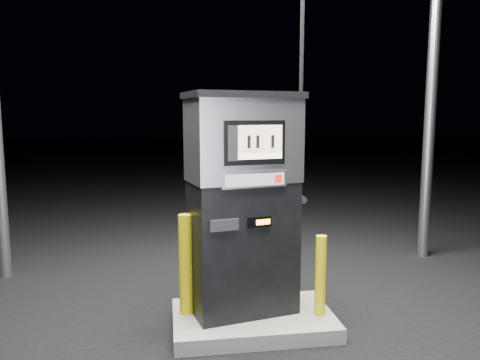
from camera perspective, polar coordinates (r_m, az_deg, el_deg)
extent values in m
plane|color=black|center=(4.98, 1.57, -17.49)|extent=(80.00, 80.00, 0.00)
cube|color=slate|center=(4.94, 1.58, -16.70)|extent=(1.60, 1.00, 0.15)
cylinder|color=gray|center=(7.47, 22.21, 8.22)|extent=(0.16, 0.16, 4.50)
cube|color=black|center=(4.76, 0.31, -8.12)|extent=(1.12, 0.79, 1.34)
cube|color=silver|center=(4.59, 0.32, 4.84)|extent=(1.14, 0.81, 0.80)
cube|color=black|center=(4.58, 0.33, 10.26)|extent=(1.19, 0.86, 0.06)
cube|color=black|center=(4.30, 1.81, 4.56)|extent=(0.59, 0.16, 0.41)
cube|color=beige|center=(4.30, 2.50, 4.99)|extent=(0.43, 0.10, 0.26)
cube|color=white|center=(4.31, 2.49, 2.93)|extent=(0.43, 0.10, 0.05)
cube|color=silver|center=(4.33, 1.79, 0.04)|extent=(0.63, 0.16, 0.15)
cube|color=gray|center=(4.31, 1.89, 0.01)|extent=(0.58, 0.13, 0.11)
cube|color=red|center=(4.41, 4.72, 0.15)|extent=(0.07, 0.02, 0.07)
cube|color=black|center=(4.43, 2.40, -5.14)|extent=(0.23, 0.07, 0.10)
cube|color=#FF9B0C|center=(4.43, 2.85, -5.14)|extent=(0.14, 0.03, 0.05)
cube|color=black|center=(4.30, -1.94, -5.52)|extent=(0.28, 0.08, 0.11)
cube|color=black|center=(4.89, 6.48, -2.29)|extent=(0.14, 0.21, 0.27)
cylinder|color=gray|center=(4.91, 7.15, -2.24)|extent=(0.12, 0.25, 0.07)
cylinder|color=black|center=(4.87, 7.61, 18.81)|extent=(0.05, 0.05, 3.32)
cylinder|color=#D8C40C|center=(4.75, -6.63, -10.22)|extent=(0.17, 0.17, 1.02)
cylinder|color=#D8C40C|center=(4.81, 9.78, -11.40)|extent=(0.11, 0.11, 0.81)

